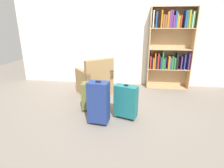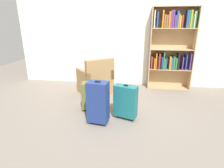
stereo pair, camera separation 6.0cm
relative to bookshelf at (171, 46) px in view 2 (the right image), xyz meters
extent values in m
plane|color=slate|center=(-1.26, -1.73, -1.13)|extent=(10.29, 10.29, 0.00)
cube|color=silver|center=(-1.26, 0.22, 0.17)|extent=(5.88, 0.10, 2.60)
cube|color=tan|center=(-0.52, -0.02, -0.10)|extent=(0.02, 0.33, 2.06)
cube|color=tan|center=(0.55, -0.02, -0.10)|extent=(0.02, 0.33, 2.06)
cube|color=tan|center=(0.01, 0.14, -0.10)|extent=(1.09, 0.02, 2.06)
cube|color=tan|center=(0.01, -0.02, -1.12)|extent=(1.05, 0.31, 0.02)
cube|color=tan|center=(0.01, -0.02, -0.60)|extent=(1.05, 0.31, 0.02)
cube|color=tan|center=(0.01, -0.02, -0.09)|extent=(1.05, 0.31, 0.02)
cube|color=tan|center=(0.01, -0.02, 0.43)|extent=(1.05, 0.31, 0.02)
cube|color=tan|center=(0.01, -0.02, 0.92)|extent=(1.05, 0.31, 0.02)
cube|color=#B22D2D|center=(-0.46, -0.07, -0.43)|extent=(0.03, 0.21, 0.32)
cube|color=black|center=(-0.43, -0.03, -0.44)|extent=(0.02, 0.28, 0.30)
cube|color=orange|center=(-0.39, -0.05, -0.45)|extent=(0.03, 0.24, 0.28)
cube|color=orange|center=(-0.35, -0.03, -0.39)|extent=(0.03, 0.27, 0.40)
cube|color=black|center=(-0.31, -0.03, -0.43)|extent=(0.03, 0.28, 0.33)
cube|color=#B22D2D|center=(-0.27, -0.06, -0.39)|extent=(0.03, 0.22, 0.40)
cube|color=black|center=(-0.23, -0.03, -0.42)|extent=(0.02, 0.28, 0.33)
cube|color=#264C99|center=(-0.20, -0.06, -0.43)|extent=(0.02, 0.22, 0.32)
cube|color=#2D7238|center=(-0.16, -0.04, -0.37)|extent=(0.03, 0.26, 0.44)
cube|color=#2D7238|center=(-0.13, -0.08, -0.46)|extent=(0.04, 0.19, 0.27)
cube|color=#264C99|center=(-0.09, -0.06, -0.44)|extent=(0.02, 0.21, 0.30)
cube|color=orange|center=(0.00, -0.04, -0.43)|extent=(0.04, 0.25, 0.33)
cube|color=#264C99|center=(0.05, -0.04, -0.44)|extent=(0.04, 0.26, 0.29)
cube|color=#2D7238|center=(0.09, -0.05, -0.43)|extent=(0.04, 0.24, 0.33)
cube|color=#2D7238|center=(0.15, -0.04, -0.44)|extent=(0.04, 0.26, 0.30)
cube|color=black|center=(0.20, -0.05, -0.39)|extent=(0.04, 0.24, 0.41)
cube|color=#66337F|center=(0.31, -0.07, -0.43)|extent=(0.03, 0.21, 0.33)
cube|color=#264C99|center=(0.39, -0.03, -0.40)|extent=(0.02, 0.27, 0.38)
cube|color=#66337F|center=(0.49, -0.07, -0.38)|extent=(0.02, 0.20, 0.42)
cube|color=silver|center=(-0.47, -0.05, 0.64)|extent=(0.03, 0.24, 0.40)
cube|color=#264C99|center=(-0.40, -0.06, 0.62)|extent=(0.03, 0.21, 0.37)
cube|color=orange|center=(-0.27, -0.05, 0.64)|extent=(0.03, 0.24, 0.40)
cube|color=brown|center=(-0.22, -0.07, 0.59)|extent=(0.04, 0.20, 0.31)
cube|color=brown|center=(-0.17, -0.05, 0.59)|extent=(0.04, 0.24, 0.30)
cube|color=orange|center=(-0.12, -0.07, 0.62)|extent=(0.04, 0.19, 0.37)
cube|color=#66337F|center=(-0.07, -0.05, 0.64)|extent=(0.04, 0.23, 0.40)
cube|color=#66337F|center=(-0.03, -0.06, 0.64)|extent=(0.03, 0.21, 0.40)
cube|color=#66337F|center=(0.02, -0.06, 0.58)|extent=(0.04, 0.21, 0.29)
cube|color=#264C99|center=(0.06, -0.07, 0.63)|extent=(0.04, 0.19, 0.38)
cube|color=gold|center=(0.10, -0.07, 0.60)|extent=(0.02, 0.19, 0.33)
cube|color=gold|center=(0.13, -0.05, 0.58)|extent=(0.03, 0.24, 0.28)
cube|color=#B22D2D|center=(0.18, -0.06, 0.58)|extent=(0.03, 0.22, 0.29)
cube|color=#264C99|center=(0.29, -0.06, 0.63)|extent=(0.04, 0.21, 0.39)
cube|color=#2D7238|center=(0.33, -0.06, 0.64)|extent=(0.03, 0.23, 0.40)
cube|color=gold|center=(0.37, -0.06, 0.64)|extent=(0.04, 0.22, 0.40)
cube|color=#2D7238|center=(0.41, -0.08, 0.59)|extent=(0.03, 0.18, 0.30)
cube|color=silver|center=(0.45, -0.07, 0.62)|extent=(0.02, 0.20, 0.37)
cube|color=#2D7238|center=(0.48, -0.07, 0.63)|extent=(0.02, 0.21, 0.38)
cube|color=#9E7A4C|center=(-1.86, -0.67, -0.93)|extent=(0.98, 0.98, 0.40)
cube|color=tan|center=(-1.86, -0.67, -0.69)|extent=(0.75, 0.77, 0.08)
cube|color=#9E7A4C|center=(-1.67, -0.89, -0.48)|extent=(0.62, 0.53, 0.50)
cube|color=#9E7A4C|center=(-1.62, -0.48, -0.62)|extent=(0.52, 0.61, 0.22)
cube|color=#9E7A4C|center=(-2.09, -0.85, -0.62)|extent=(0.52, 0.61, 0.22)
cylinder|color=white|center=(-1.27, -0.76, -1.08)|extent=(0.08, 0.08, 0.10)
torus|color=white|center=(-1.21, -0.76, -1.07)|extent=(0.06, 0.01, 0.06)
cube|color=#19666B|center=(-1.02, -1.85, -0.79)|extent=(0.44, 0.31, 0.58)
cube|color=black|center=(-1.02, -1.85, -0.49)|extent=(0.08, 0.06, 0.02)
cylinder|color=black|center=(-1.15, -1.81, -1.10)|extent=(0.06, 0.06, 0.05)
cylinder|color=black|center=(-0.88, -1.90, -1.10)|extent=(0.06, 0.06, 0.05)
cube|color=brown|center=(-1.67, -1.60, -0.81)|extent=(0.47, 0.30, 0.52)
cube|color=black|center=(-1.67, -1.60, -0.54)|extent=(0.10, 0.06, 0.02)
cylinder|color=black|center=(-1.82, -1.61, -1.10)|extent=(0.05, 0.05, 0.05)
cylinder|color=black|center=(-1.51, -1.58, -1.10)|extent=(0.05, 0.05, 0.05)
cube|color=navy|center=(-1.47, -2.09, -0.72)|extent=(0.37, 0.28, 0.70)
cube|color=black|center=(-1.47, -2.09, -0.36)|extent=(0.09, 0.06, 0.02)
cylinder|color=black|center=(-1.59, -2.08, -1.10)|extent=(0.06, 0.06, 0.05)
cylinder|color=black|center=(-1.35, -2.11, -1.10)|extent=(0.06, 0.06, 0.05)
camera|label=1|loc=(-0.91, -4.83, 0.53)|focal=28.86mm
camera|label=2|loc=(-0.85, -4.82, 0.53)|focal=28.86mm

